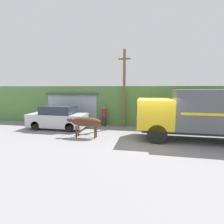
{
  "coord_description": "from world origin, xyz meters",
  "views": [
    {
      "loc": [
        -0.41,
        -9.79,
        3.03
      ],
      "look_at": [
        -2.48,
        0.47,
        1.58
      ],
      "focal_mm": 28.0,
      "sensor_mm": 36.0,
      "label": 1
    }
  ],
  "objects_px": {
    "cargo_truck": "(200,112)",
    "pedestrian_on_hill": "(104,115)",
    "utility_pole": "(124,87)",
    "brown_cow": "(85,122)",
    "parked_suv": "(58,118)"
  },
  "relations": [
    {
      "from": "cargo_truck",
      "to": "pedestrian_on_hill",
      "type": "height_order",
      "value": "cargo_truck"
    },
    {
      "from": "pedestrian_on_hill",
      "to": "utility_pole",
      "type": "bearing_deg",
      "value": -152.22
    },
    {
      "from": "utility_pole",
      "to": "pedestrian_on_hill",
      "type": "bearing_deg",
      "value": -178.54
    },
    {
      "from": "parked_suv",
      "to": "utility_pole",
      "type": "bearing_deg",
      "value": 15.7
    },
    {
      "from": "cargo_truck",
      "to": "parked_suv",
      "type": "height_order",
      "value": "cargo_truck"
    },
    {
      "from": "cargo_truck",
      "to": "utility_pole",
      "type": "bearing_deg",
      "value": 152.68
    },
    {
      "from": "cargo_truck",
      "to": "utility_pole",
      "type": "relative_size",
      "value": 1.14
    },
    {
      "from": "cargo_truck",
      "to": "brown_cow",
      "type": "distance_m",
      "value": 6.69
    },
    {
      "from": "pedestrian_on_hill",
      "to": "utility_pole",
      "type": "relative_size",
      "value": 0.27
    },
    {
      "from": "brown_cow",
      "to": "pedestrian_on_hill",
      "type": "relative_size",
      "value": 1.41
    },
    {
      "from": "cargo_truck",
      "to": "brown_cow",
      "type": "relative_size",
      "value": 3.02
    },
    {
      "from": "parked_suv",
      "to": "pedestrian_on_hill",
      "type": "height_order",
      "value": "parked_suv"
    },
    {
      "from": "brown_cow",
      "to": "pedestrian_on_hill",
      "type": "height_order",
      "value": "pedestrian_on_hill"
    },
    {
      "from": "cargo_truck",
      "to": "parked_suv",
      "type": "distance_m",
      "value": 9.55
    },
    {
      "from": "pedestrian_on_hill",
      "to": "cargo_truck",
      "type": "bearing_deg",
      "value": -177.22
    }
  ]
}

